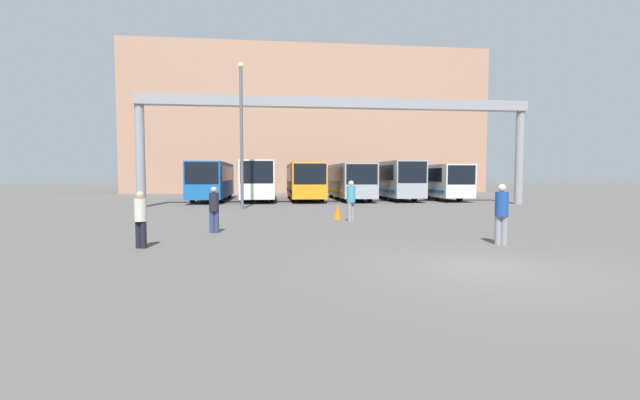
{
  "coord_description": "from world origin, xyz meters",
  "views": [
    {
      "loc": [
        -4.82,
        -9.12,
        2.13
      ],
      "look_at": [
        -1.2,
        21.86,
        0.3
      ],
      "focal_mm": 24.0,
      "sensor_mm": 36.0,
      "label": 1
    }
  ],
  "objects_px": {
    "bus_slot_2": "(304,179)",
    "pedestrian_mid_left": "(141,218)",
    "pedestrian_far_center": "(502,213)",
    "lamp_post": "(241,131)",
    "bus_slot_0": "(212,179)",
    "bus_slot_5": "(433,180)",
    "bus_slot_4": "(391,178)",
    "pedestrian_near_left": "(351,200)",
    "bus_slot_3": "(349,179)",
    "pedestrian_mid_right": "(214,208)",
    "traffic_cone": "(338,212)",
    "bus_slot_1": "(259,178)"
  },
  "relations": [
    {
      "from": "bus_slot_2",
      "to": "pedestrian_mid_left",
      "type": "bearing_deg",
      "value": -105.87
    },
    {
      "from": "pedestrian_far_center",
      "to": "lamp_post",
      "type": "height_order",
      "value": "lamp_post"
    },
    {
      "from": "bus_slot_0",
      "to": "pedestrian_mid_left",
      "type": "xyz_separation_m",
      "value": [
        1.07,
        -23.77,
        -0.93
      ]
    },
    {
      "from": "bus_slot_2",
      "to": "bus_slot_5",
      "type": "bearing_deg",
      "value": 3.21
    },
    {
      "from": "bus_slot_4",
      "to": "bus_slot_5",
      "type": "xyz_separation_m",
      "value": [
        3.85,
        -0.05,
        -0.15
      ]
    },
    {
      "from": "bus_slot_2",
      "to": "pedestrian_far_center",
      "type": "relative_size",
      "value": 5.62
    },
    {
      "from": "bus_slot_0",
      "to": "lamp_post",
      "type": "distance_m",
      "value": 10.48
    },
    {
      "from": "pedestrian_near_left",
      "to": "pedestrian_far_center",
      "type": "distance_m",
      "value": 7.67
    },
    {
      "from": "bus_slot_0",
      "to": "lamp_post",
      "type": "relative_size",
      "value": 1.25
    },
    {
      "from": "bus_slot_3",
      "to": "bus_slot_4",
      "type": "distance_m",
      "value": 3.91
    },
    {
      "from": "pedestrian_mid_right",
      "to": "lamp_post",
      "type": "distance_m",
      "value": 11.8
    },
    {
      "from": "bus_slot_3",
      "to": "pedestrian_far_center",
      "type": "xyz_separation_m",
      "value": [
        0.24,
        -23.99,
        -0.77
      ]
    },
    {
      "from": "pedestrian_far_center",
      "to": "bus_slot_0",
      "type": "bearing_deg",
      "value": 141.9
    },
    {
      "from": "pedestrian_mid_right",
      "to": "traffic_cone",
      "type": "height_order",
      "value": "pedestrian_mid_right"
    },
    {
      "from": "bus_slot_2",
      "to": "pedestrian_far_center",
      "type": "height_order",
      "value": "bus_slot_2"
    },
    {
      "from": "traffic_cone",
      "to": "lamp_post",
      "type": "height_order",
      "value": "lamp_post"
    },
    {
      "from": "bus_slot_3",
      "to": "pedestrian_near_left",
      "type": "distance_m",
      "value": 17.37
    },
    {
      "from": "bus_slot_3",
      "to": "bus_slot_4",
      "type": "relative_size",
      "value": 0.89
    },
    {
      "from": "pedestrian_far_center",
      "to": "lamp_post",
      "type": "bearing_deg",
      "value": 146.54
    },
    {
      "from": "pedestrian_far_center",
      "to": "pedestrian_mid_left",
      "type": "relative_size",
      "value": 1.12
    },
    {
      "from": "bus_slot_0",
      "to": "traffic_cone",
      "type": "relative_size",
      "value": 16.06
    },
    {
      "from": "traffic_cone",
      "to": "lamp_post",
      "type": "bearing_deg",
      "value": 125.42
    },
    {
      "from": "bus_slot_4",
      "to": "bus_slot_5",
      "type": "height_order",
      "value": "bus_slot_4"
    },
    {
      "from": "bus_slot_4",
      "to": "traffic_cone",
      "type": "distance_m",
      "value": 18.37
    },
    {
      "from": "bus_slot_4",
      "to": "pedestrian_mid_right",
      "type": "distance_m",
      "value": 24.44
    },
    {
      "from": "pedestrian_mid_right",
      "to": "traffic_cone",
      "type": "xyz_separation_m",
      "value": [
        5.25,
        4.15,
        -0.55
      ]
    },
    {
      "from": "pedestrian_far_center",
      "to": "lamp_post",
      "type": "xyz_separation_m",
      "value": [
        -8.73,
        14.86,
        3.9
      ]
    },
    {
      "from": "pedestrian_mid_right",
      "to": "pedestrian_far_center",
      "type": "bearing_deg",
      "value": 152.28
    },
    {
      "from": "bus_slot_2",
      "to": "bus_slot_3",
      "type": "relative_size",
      "value": 0.99
    },
    {
      "from": "bus_slot_1",
      "to": "bus_slot_5",
      "type": "xyz_separation_m",
      "value": [
        15.4,
        -0.03,
        -0.15
      ]
    },
    {
      "from": "bus_slot_3",
      "to": "lamp_post",
      "type": "xyz_separation_m",
      "value": [
        -8.49,
        -9.13,
        3.13
      ]
    },
    {
      "from": "traffic_cone",
      "to": "bus_slot_3",
      "type": "bearing_deg",
      "value": 77.57
    },
    {
      "from": "bus_slot_1",
      "to": "bus_slot_2",
      "type": "height_order",
      "value": "bus_slot_1"
    },
    {
      "from": "pedestrian_mid_right",
      "to": "pedestrian_near_left",
      "type": "xyz_separation_m",
      "value": [
        5.71,
        3.15,
        0.09
      ]
    },
    {
      "from": "pedestrian_mid_left",
      "to": "traffic_cone",
      "type": "height_order",
      "value": "pedestrian_mid_left"
    },
    {
      "from": "bus_slot_3",
      "to": "lamp_post",
      "type": "relative_size",
      "value": 1.16
    },
    {
      "from": "bus_slot_4",
      "to": "traffic_cone",
      "type": "relative_size",
      "value": 16.78
    },
    {
      "from": "bus_slot_1",
      "to": "bus_slot_4",
      "type": "bearing_deg",
      "value": 0.1
    },
    {
      "from": "bus_slot_0",
      "to": "pedestrian_near_left",
      "type": "distance_m",
      "value": 19.45
    },
    {
      "from": "pedestrian_near_left",
      "to": "traffic_cone",
      "type": "distance_m",
      "value": 1.27
    },
    {
      "from": "bus_slot_2",
      "to": "lamp_post",
      "type": "distance_m",
      "value": 10.67
    },
    {
      "from": "bus_slot_1",
      "to": "pedestrian_mid_left",
      "type": "distance_m",
      "value": 24.18
    },
    {
      "from": "bus_slot_3",
      "to": "pedestrian_near_left",
      "type": "height_order",
      "value": "bus_slot_3"
    },
    {
      "from": "pedestrian_mid_left",
      "to": "bus_slot_3",
      "type": "bearing_deg",
      "value": -93.43
    },
    {
      "from": "bus_slot_1",
      "to": "pedestrian_mid_right",
      "type": "bearing_deg",
      "value": -93.0
    },
    {
      "from": "pedestrian_mid_right",
      "to": "pedestrian_mid_left",
      "type": "relative_size",
      "value": 1.02
    },
    {
      "from": "lamp_post",
      "to": "pedestrian_near_left",
      "type": "bearing_deg",
      "value": -55.81
    },
    {
      "from": "bus_slot_2",
      "to": "lamp_post",
      "type": "bearing_deg",
      "value": -117.04
    },
    {
      "from": "bus_slot_2",
      "to": "bus_slot_5",
      "type": "height_order",
      "value": "bus_slot_2"
    },
    {
      "from": "pedestrian_far_center",
      "to": "traffic_cone",
      "type": "bearing_deg",
      "value": 141.69
    }
  ]
}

